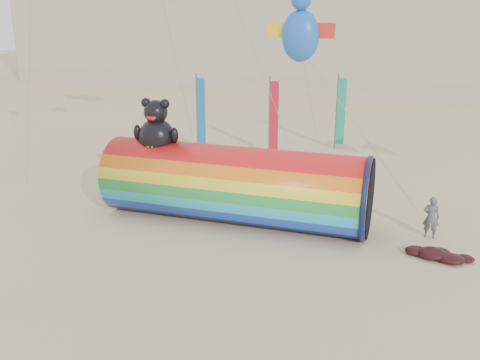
% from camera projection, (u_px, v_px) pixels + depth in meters
% --- Properties ---
extents(ground, '(160.00, 160.00, 0.00)m').
position_uv_depth(ground, '(217.00, 244.00, 22.30)').
color(ground, '#CCB58C').
rests_on(ground, ground).
extents(windsock_assembly, '(12.05, 3.67, 5.56)m').
position_uv_depth(windsock_assembly, '(234.00, 183.00, 24.17)').
color(windsock_assembly, red).
rests_on(windsock_assembly, ground).
extents(kite_handler, '(0.70, 0.49, 1.85)m').
position_uv_depth(kite_handler, '(431.00, 217.00, 22.65)').
color(kite_handler, '#525359').
rests_on(kite_handler, ground).
extents(fabric_bundle, '(2.62, 1.35, 0.41)m').
position_uv_depth(fabric_bundle, '(438.00, 254.00, 20.98)').
color(fabric_bundle, '#3D0B0E').
rests_on(fabric_bundle, ground).
extents(festival_banners, '(9.60, 3.09, 5.20)m').
position_uv_depth(festival_banners, '(271.00, 113.00, 35.54)').
color(festival_banners, '#59595E').
rests_on(festival_banners, ground).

